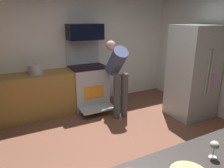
{
  "coord_description": "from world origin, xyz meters",
  "views": [
    {
      "loc": [
        -1.26,
        -2.25,
        1.96
      ],
      "look_at": [
        0.04,
        0.3,
        1.05
      ],
      "focal_mm": 33.48,
      "sensor_mm": 36.0,
      "label": 1
    }
  ],
  "objects_px": {
    "refrigerator": "(193,72)",
    "stock_pot": "(36,69)",
    "wine_glass_far": "(215,146)",
    "microwave": "(85,32)",
    "person_cook": "(118,73)",
    "oven_range": "(88,85)"
  },
  "relations": [
    {
      "from": "oven_range",
      "to": "person_cook",
      "type": "distance_m",
      "value": 0.87
    },
    {
      "from": "oven_range",
      "to": "stock_pot",
      "type": "relative_size",
      "value": 5.41
    },
    {
      "from": "microwave",
      "to": "refrigerator",
      "type": "relative_size",
      "value": 0.4
    },
    {
      "from": "microwave",
      "to": "person_cook",
      "type": "xyz_separation_m",
      "value": [
        0.38,
        -0.76,
        -0.77
      ]
    },
    {
      "from": "oven_range",
      "to": "wine_glass_far",
      "type": "bearing_deg",
      "value": -93.48
    },
    {
      "from": "microwave",
      "to": "refrigerator",
      "type": "distance_m",
      "value": 2.38
    },
    {
      "from": "microwave",
      "to": "wine_glass_far",
      "type": "distance_m",
      "value": 3.49
    },
    {
      "from": "person_cook",
      "to": "wine_glass_far",
      "type": "distance_m",
      "value": 2.73
    },
    {
      "from": "refrigerator",
      "to": "stock_pot",
      "type": "bearing_deg",
      "value": 154.21
    },
    {
      "from": "stock_pot",
      "to": "microwave",
      "type": "bearing_deg",
      "value": 4.24
    },
    {
      "from": "oven_range",
      "to": "person_cook",
      "type": "xyz_separation_m",
      "value": [
        0.38,
        -0.67,
        0.4
      ]
    },
    {
      "from": "oven_range",
      "to": "stock_pot",
      "type": "height_order",
      "value": "oven_range"
    },
    {
      "from": "oven_range",
      "to": "wine_glass_far",
      "type": "height_order",
      "value": "oven_range"
    },
    {
      "from": "microwave",
      "to": "stock_pot",
      "type": "relative_size",
      "value": 2.66
    },
    {
      "from": "refrigerator",
      "to": "wine_glass_far",
      "type": "xyz_separation_m",
      "value": [
        -1.94,
        -1.98,
        0.09
      ]
    },
    {
      "from": "microwave",
      "to": "stock_pot",
      "type": "distance_m",
      "value": 1.28
    },
    {
      "from": "refrigerator",
      "to": "stock_pot",
      "type": "relative_size",
      "value": 6.59
    },
    {
      "from": "person_cook",
      "to": "wine_glass_far",
      "type": "relative_size",
      "value": 10.15
    },
    {
      "from": "oven_range",
      "to": "wine_glass_far",
      "type": "relative_size",
      "value": 10.08
    },
    {
      "from": "refrigerator",
      "to": "stock_pot",
      "type": "distance_m",
      "value": 3.13
    },
    {
      "from": "refrigerator",
      "to": "wine_glass_far",
      "type": "relative_size",
      "value": 12.27
    },
    {
      "from": "refrigerator",
      "to": "stock_pot",
      "type": "height_order",
      "value": "refrigerator"
    }
  ]
}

